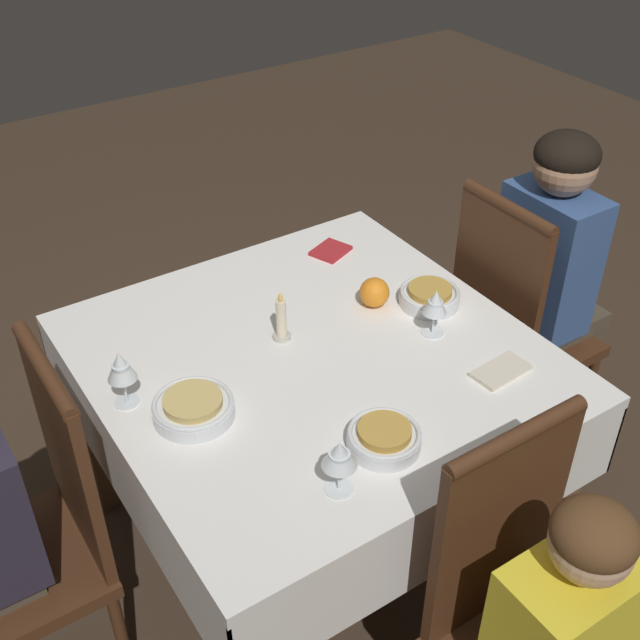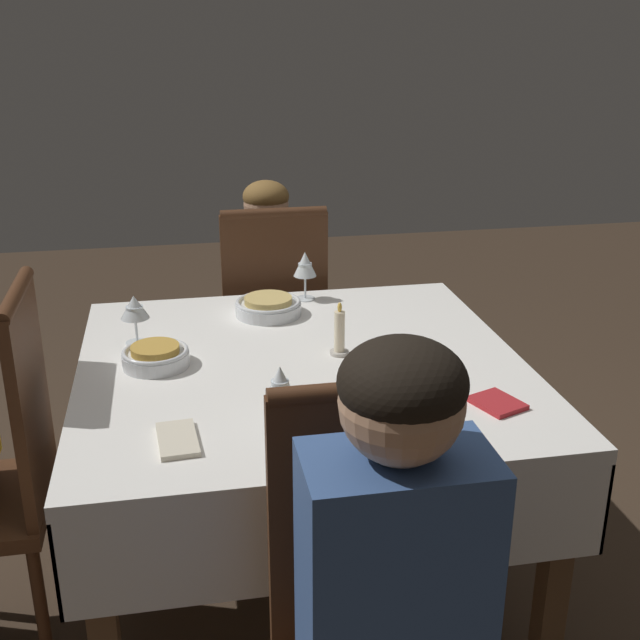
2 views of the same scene
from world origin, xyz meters
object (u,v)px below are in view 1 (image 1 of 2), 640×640
at_px(napkin_red_folded, 331,251).
at_px(wine_glass_north, 339,456).
at_px(person_adult_denim, 554,277).
at_px(bowl_west, 430,296).
at_px(chair_west, 513,324).
at_px(dining_table, 314,381).
at_px(chair_north, 521,615).
at_px(orange_fruit, 374,292).
at_px(wine_glass_east, 121,367).
at_px(candle_centerpiece, 281,322).
at_px(napkin_spare_side, 501,371).
at_px(bowl_east, 193,407).
at_px(bowl_north, 384,437).
at_px(wine_glass_west, 435,304).
at_px(chair_east, 40,530).

bearing_deg(napkin_red_folded, wine_glass_north, 57.19).
height_order(person_adult_denim, bowl_west, person_adult_denim).
xyz_separation_m(chair_west, napkin_red_folded, (0.45, -0.40, 0.22)).
relative_size(dining_table, chair_north, 1.13).
bearing_deg(dining_table, orange_fruit, -160.33).
height_order(wine_glass_east, orange_fruit, wine_glass_east).
bearing_deg(candle_centerpiece, chair_west, 172.82).
distance_m(person_adult_denim, napkin_spare_side, 0.67).
height_order(person_adult_denim, wine_glass_north, person_adult_denim).
xyz_separation_m(person_adult_denim, bowl_east, (1.30, 0.05, 0.12)).
height_order(chair_west, chair_north, same).
bearing_deg(bowl_east, chair_west, -177.65).
bearing_deg(person_adult_denim, chair_north, 131.20).
xyz_separation_m(dining_table, bowl_west, (-0.41, -0.01, 0.12)).
xyz_separation_m(chair_west, orange_fruit, (0.50, -0.09, 0.26)).
relative_size(bowl_east, napkin_spare_side, 1.26).
distance_m(chair_west, orange_fruit, 0.57).
bearing_deg(wine_glass_north, chair_north, 123.84).
bearing_deg(bowl_north, bowl_east, -46.03).
bearing_deg(wine_glass_east, candle_centerpiece, -178.06).
bearing_deg(bowl_west, bowl_east, 4.10).
bearing_deg(wine_glass_north, dining_table, -116.25).
distance_m(bowl_north, bowl_east, 0.46).
height_order(chair_west, napkin_spare_side, chair_west).
height_order(candle_centerpiece, napkin_red_folded, candle_centerpiece).
xyz_separation_m(candle_centerpiece, napkin_spare_side, (-0.40, 0.44, -0.05)).
height_order(bowl_west, wine_glass_west, wine_glass_west).
relative_size(chair_north, orange_fruit, 11.72).
distance_m(dining_table, bowl_west, 0.42).
bearing_deg(dining_table, bowl_west, -178.01).
height_order(bowl_west, wine_glass_east, wine_glass_east).
xyz_separation_m(chair_east, person_adult_denim, (-1.70, 0.01, 0.12)).
distance_m(wine_glass_east, orange_fruit, 0.76).
bearing_deg(bowl_west, dining_table, 1.99).
xyz_separation_m(wine_glass_north, bowl_east, (0.16, -0.39, -0.07)).
bearing_deg(dining_table, napkin_spare_side, 137.78).
relative_size(bowl_north, bowl_east, 0.87).
xyz_separation_m(chair_east, napkin_spare_side, (-1.14, 0.35, 0.22)).
distance_m(wine_glass_north, candle_centerpiece, 0.56).
height_order(bowl_east, wine_glass_east, wine_glass_east).
bearing_deg(candle_centerpiece, chair_east, 6.80).
xyz_separation_m(chair_west, wine_glass_west, (0.45, 0.11, 0.31)).
bearing_deg(candle_centerpiece, bowl_north, 88.22).
distance_m(chair_north, candle_centerpiece, 0.93).
xyz_separation_m(chair_east, candle_centerpiece, (-0.74, -0.09, 0.27)).
bearing_deg(candle_centerpiece, bowl_west, 168.12).
bearing_deg(chair_north, wine_glass_north, 123.84).
distance_m(dining_table, person_adult_denim, 0.93).
bearing_deg(orange_fruit, bowl_east, 12.16).
xyz_separation_m(bowl_north, orange_fruit, (-0.32, -0.47, 0.02)).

